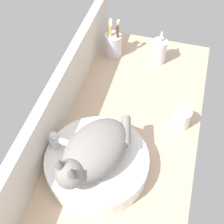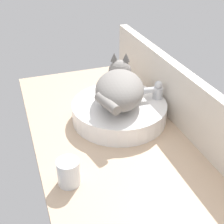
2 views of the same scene
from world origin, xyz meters
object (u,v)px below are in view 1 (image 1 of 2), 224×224
at_px(sink_basin, 97,163).
at_px(faucet, 59,145).
at_px(soap_dispenser, 159,51).
at_px(water_glass, 181,119).
at_px(cat, 93,151).
at_px(toothbrush_cup, 113,44).

xyz_separation_m(sink_basin, faucet, (0.01, 0.13, 0.04)).
relative_size(soap_dispenser, water_glass, 1.86).
bearing_deg(soap_dispenser, cat, 170.22).
relative_size(cat, soap_dispenser, 2.10).
distance_m(cat, soap_dispenser, 0.62).
bearing_deg(toothbrush_cup, cat, -170.50).
height_order(faucet, soap_dispenser, soap_dispenser).
bearing_deg(sink_basin, cat, 162.22).
bearing_deg(toothbrush_cup, sink_basin, -169.89).
height_order(cat, faucet, cat).
distance_m(cat, toothbrush_cup, 0.61).
distance_m(toothbrush_cup, water_glass, 0.48).
distance_m(faucet, toothbrush_cup, 0.57).
bearing_deg(sink_basin, toothbrush_cup, 10.11).
xyz_separation_m(sink_basin, soap_dispenser, (0.59, -0.10, 0.02)).
bearing_deg(water_glass, cat, 137.57).
relative_size(cat, water_glass, 3.92).
xyz_separation_m(cat, toothbrush_cup, (0.60, 0.10, -0.07)).
xyz_separation_m(cat, water_glass, (0.27, -0.25, -0.09)).
distance_m(soap_dispenser, toothbrush_cup, 0.20).
relative_size(sink_basin, toothbrush_cup, 1.83).
bearing_deg(sink_basin, faucet, 86.09).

